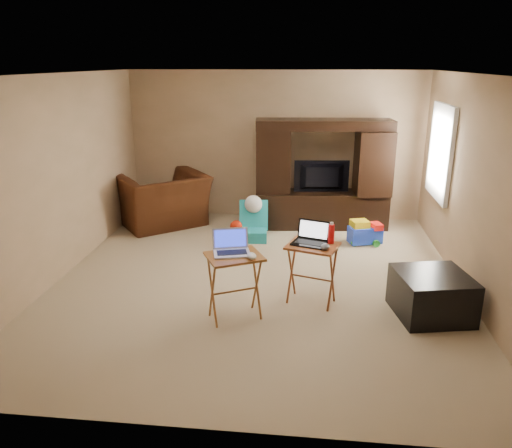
# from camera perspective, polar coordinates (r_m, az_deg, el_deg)

# --- Properties ---
(floor) EXTENTS (5.50, 5.50, 0.00)m
(floor) POSITION_cam_1_polar(r_m,az_deg,el_deg) (6.38, 0.20, -6.28)
(floor) COLOR tan
(floor) RESTS_ON ground
(ceiling) EXTENTS (5.50, 5.50, 0.00)m
(ceiling) POSITION_cam_1_polar(r_m,az_deg,el_deg) (5.81, 0.23, 16.78)
(ceiling) COLOR silver
(ceiling) RESTS_ON ground
(wall_back) EXTENTS (5.00, 0.00, 5.00)m
(wall_back) POSITION_cam_1_polar(r_m,az_deg,el_deg) (8.66, 2.17, 8.92)
(wall_back) COLOR tan
(wall_back) RESTS_ON ground
(wall_front) EXTENTS (5.00, 0.00, 5.00)m
(wall_front) POSITION_cam_1_polar(r_m,az_deg,el_deg) (3.39, -4.77, -6.17)
(wall_front) COLOR tan
(wall_front) RESTS_ON ground
(wall_left) EXTENTS (0.00, 5.50, 5.50)m
(wall_left) POSITION_cam_1_polar(r_m,az_deg,el_deg) (6.71, -21.63, 4.92)
(wall_left) COLOR tan
(wall_left) RESTS_ON ground
(wall_right) EXTENTS (0.00, 5.50, 5.50)m
(wall_right) POSITION_cam_1_polar(r_m,az_deg,el_deg) (6.23, 23.78, 3.72)
(wall_right) COLOR tan
(wall_right) RESTS_ON ground
(window_pane) EXTENTS (0.00, 1.20, 1.20)m
(window_pane) POSITION_cam_1_polar(r_m,az_deg,el_deg) (7.66, 20.49, 7.72)
(window_pane) COLOR white
(window_pane) RESTS_ON ground
(window_frame) EXTENTS (0.06, 1.14, 1.34)m
(window_frame) POSITION_cam_1_polar(r_m,az_deg,el_deg) (7.65, 20.35, 7.73)
(window_frame) COLOR white
(window_frame) RESTS_ON ground
(entertainment_center) EXTENTS (2.20, 0.75, 1.76)m
(entertainment_center) POSITION_cam_1_polar(r_m,az_deg,el_deg) (8.20, 7.57, 5.63)
(entertainment_center) COLOR black
(entertainment_center) RESTS_ON floor
(television) EXTENTS (0.90, 0.22, 0.52)m
(television) POSITION_cam_1_polar(r_m,az_deg,el_deg) (8.16, 7.57, 5.32)
(television) COLOR black
(television) RESTS_ON entertainment_center
(recliner) EXTENTS (1.77, 1.74, 0.87)m
(recliner) POSITION_cam_1_polar(r_m,az_deg,el_deg) (8.45, -10.59, 2.71)
(recliner) COLOR #401C0D
(recliner) RESTS_ON floor
(child_rocker) EXTENTS (0.49, 0.54, 0.59)m
(child_rocker) POSITION_cam_1_polar(r_m,az_deg,el_deg) (7.65, -0.42, 0.33)
(child_rocker) COLOR teal
(child_rocker) RESTS_ON floor
(plush_toy) EXTENTS (0.35, 0.29, 0.38)m
(plush_toy) POSITION_cam_1_polar(r_m,az_deg,el_deg) (7.47, -2.27, -0.98)
(plush_toy) COLOR red
(plush_toy) RESTS_ON floor
(push_toy) EXTENTS (0.58, 0.49, 0.37)m
(push_toy) POSITION_cam_1_polar(r_m,az_deg,el_deg) (7.69, 12.37, -0.88)
(push_toy) COLOR blue
(push_toy) RESTS_ON floor
(ottoman) EXTENTS (0.87, 0.87, 0.48)m
(ottoman) POSITION_cam_1_polar(r_m,az_deg,el_deg) (5.75, 19.44, -7.65)
(ottoman) COLOR black
(ottoman) RESTS_ON floor
(tray_table_left) EXTENTS (0.70, 0.65, 0.72)m
(tray_table_left) POSITION_cam_1_polar(r_m,az_deg,el_deg) (5.32, -2.44, -7.20)
(tray_table_left) COLOR brown
(tray_table_left) RESTS_ON floor
(tray_table_right) EXTENTS (0.65, 0.58, 0.70)m
(tray_table_right) POSITION_cam_1_polar(r_m,az_deg,el_deg) (5.68, 6.38, -5.70)
(tray_table_right) COLOR #945024
(tray_table_right) RESTS_ON floor
(laptop_left) EXTENTS (0.44, 0.39, 0.24)m
(laptop_left) POSITION_cam_1_polar(r_m,az_deg,el_deg) (5.17, -2.79, -2.23)
(laptop_left) COLOR silver
(laptop_left) RESTS_ON tray_table_left
(laptop_right) EXTENTS (0.44, 0.40, 0.24)m
(laptop_right) POSITION_cam_1_polar(r_m,az_deg,el_deg) (5.53, 6.14, -1.13)
(laptop_right) COLOR black
(laptop_right) RESTS_ON tray_table_right
(mouse_left) EXTENTS (0.13, 0.17, 0.06)m
(mouse_left) POSITION_cam_1_polar(r_m,az_deg,el_deg) (5.08, -0.50, -3.67)
(mouse_left) COLOR silver
(mouse_left) RESTS_ON tray_table_left
(mouse_right) EXTENTS (0.12, 0.16, 0.06)m
(mouse_right) POSITION_cam_1_polar(r_m,az_deg,el_deg) (5.43, 7.89, -2.59)
(mouse_right) COLOR #424247
(mouse_right) RESTS_ON tray_table_right
(water_bottle) EXTENTS (0.07, 0.07, 0.22)m
(water_bottle) POSITION_cam_1_polar(r_m,az_deg,el_deg) (5.60, 8.60, -1.13)
(water_bottle) COLOR red
(water_bottle) RESTS_ON tray_table_right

